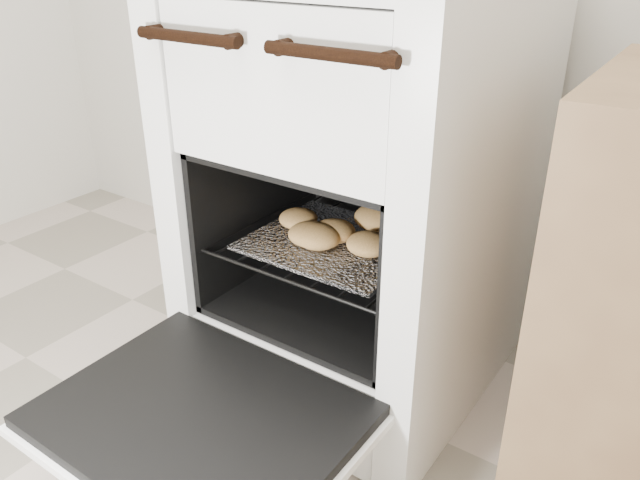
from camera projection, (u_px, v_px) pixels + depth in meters
The scene contains 5 objects.
stove at pixel (359, 194), 1.38m from camera, with size 0.62×0.69×0.95m.
oven_door at pixel (200, 420), 1.11m from camera, with size 0.56×0.43×0.04m.
oven_rack at pixel (342, 241), 1.36m from camera, with size 0.45×0.43×0.01m.
foil_sheet at pixel (336, 242), 1.35m from camera, with size 0.35×0.31×0.01m, color white.
baked_rolls at pixel (339, 229), 1.34m from camera, with size 0.31×0.27×0.05m.
Camera 1 is at (0.71, 0.06, 0.98)m, focal length 35.00 mm.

